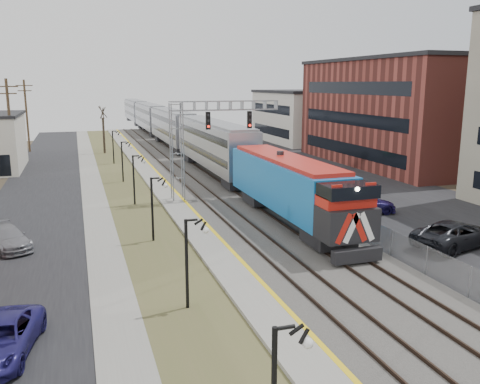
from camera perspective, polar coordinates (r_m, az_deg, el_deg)
name	(u,v)px	position (r m, az deg, el deg)	size (l,w,h in m)	color
street_west	(40,193)	(48.15, -21.56, -0.13)	(7.00, 120.00, 0.04)	black
sidewalk	(93,190)	(48.04, -16.21, 0.24)	(2.00, 120.00, 0.08)	gray
grass_median	(126,188)	(48.20, -12.65, 0.46)	(4.00, 120.00, 0.06)	#4F512B
platform	(159,185)	(48.53, -9.13, 0.79)	(2.00, 120.00, 0.24)	gray
ballast_bed	(210,182)	(49.52, -3.41, 1.12)	(8.00, 120.00, 0.20)	#595651
parking_lot	(321,176)	(53.74, 9.08, 1.78)	(16.00, 120.00, 0.04)	black
platform_edge	(168,183)	(48.65, -8.11, 1.00)	(0.24, 120.00, 0.01)	gold
track_near	(190,181)	(49.03, -5.67, 1.18)	(1.58, 120.00, 0.15)	#2D2119
track_far	(225,179)	(49.87, -1.74, 1.42)	(1.58, 120.00, 0.15)	#2D2119
train	(168,127)	(79.53, -8.04, 7.26)	(3.00, 108.65, 5.33)	#166AB6
signal_gantry	(197,133)	(41.33, -4.80, 6.60)	(9.00, 1.07, 8.15)	gray
lampposts	(152,209)	(31.55, -9.90, -1.88)	(0.14, 62.14, 4.00)	black
fence	(251,173)	(50.58, 1.20, 2.18)	(0.04, 120.00, 1.60)	gray
buildings_east	(462,115)	(57.73, 23.69, 7.92)	(16.00, 76.00, 15.00)	gray
bare_trees	(27,158)	(51.65, -22.83, 3.58)	(12.30, 42.30, 5.95)	#382D23
car_lot_c	(455,235)	(32.61, 23.01, -4.43)	(2.62, 5.68, 1.58)	black
car_lot_d	(363,204)	(38.92, 13.61, -1.32)	(2.01, 4.93, 1.43)	navy
car_lot_e	(336,190)	(43.43, 10.69, 0.27)	(1.81, 4.51, 1.54)	slate
car_lot_f	(248,158)	(61.47, 0.94, 3.84)	(1.41, 4.04, 1.33)	#0C3F1F
car_street_a	(1,340)	(20.53, -25.28, -14.75)	(2.19, 4.74, 1.32)	navy
car_street_b	(7,239)	(32.75, -24.65, -4.77)	(1.80, 4.44, 1.29)	gray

